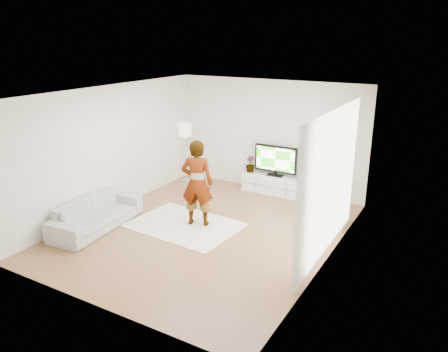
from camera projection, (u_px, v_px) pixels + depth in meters
The scene contains 17 objects.
floor at pixel (206, 231), 8.92m from camera, with size 6.00×6.00×0.00m, color #8C613F.
ceiling at pixel (204, 93), 8.06m from camera, with size 6.00×6.00×0.00m, color white.
wall_left at pixel (110, 149), 9.67m from camera, with size 0.02×6.00×2.80m, color white.
wall_right at pixel (331, 186), 7.30m from camera, with size 0.02×6.00×2.80m, color white.
wall_back at pixel (269, 136), 10.96m from camera, with size 5.00×0.02×2.80m, color white.
wall_front at pixel (89, 219), 6.01m from camera, with size 5.00×0.02×2.80m, color white.
window at pixel (335, 179), 7.54m from camera, with size 0.01×2.60×2.50m, color white.
curtain_near at pixel (304, 208), 6.54m from camera, with size 0.04×0.70×2.60m, color white.
curtain_far at pixel (350, 165), 8.68m from camera, with size 0.04×0.70×2.60m, color white.
media_console at pixel (274, 185), 10.98m from camera, with size 1.62×0.46×0.46m.
television at pixel (276, 160), 10.81m from camera, with size 1.11×0.22×0.78m.
game_console at pixel (302, 176), 10.55m from camera, with size 0.08×0.16×0.21m.
potted_plant at pixel (250, 164), 11.18m from camera, with size 0.24×0.24×0.42m, color #3F7238.
rug at pixel (185, 225), 9.19m from camera, with size 2.23×1.61×0.01m, color white.
player at pixel (197, 183), 8.96m from camera, with size 0.66×0.44×1.82m, color #334772.
sofa at pixel (97, 214), 8.99m from camera, with size 2.12×0.83×0.62m, color #AEAEAA.
floor_lamp at pixel (185, 132), 11.58m from camera, with size 0.36×0.36×1.61m.
Camera 1 is at (4.39, -6.87, 3.81)m, focal length 35.00 mm.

